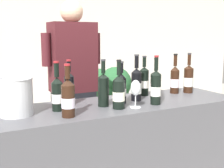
{
  "coord_description": "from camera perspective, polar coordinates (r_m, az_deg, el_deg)",
  "views": [
    {
      "loc": [
        -0.88,
        -1.84,
        1.43
      ],
      "look_at": [
        0.06,
        0.0,
        1.09
      ],
      "focal_mm": 46.76,
      "sensor_mm": 36.0,
      "label": 1
    }
  ],
  "objects": [
    {
      "name": "wine_bottle_7",
      "position": [
        2.43,
        6.28,
        0.61
      ],
      "size": [
        0.08,
        0.08,
        0.33
      ],
      "color": "black",
      "rests_on": "counter"
    },
    {
      "name": "potted_shrub",
      "position": [
        3.71,
        -0.37,
        -2.19
      ],
      "size": [
        0.56,
        0.53,
        1.04
      ],
      "color": "brown",
      "rests_on": "ground_plane"
    },
    {
      "name": "wine_glass",
      "position": [
        2.01,
        4.65,
        -1.0
      ],
      "size": [
        0.08,
        0.08,
        0.19
      ],
      "color": "silver",
      "rests_on": "counter"
    },
    {
      "name": "ice_bucket",
      "position": [
        1.91,
        -18.32,
        -2.32
      ],
      "size": [
        0.22,
        0.22,
        0.24
      ],
      "color": "silver",
      "rests_on": "counter"
    },
    {
      "name": "wine_bottle_9",
      "position": [
        2.37,
        8.53,
        0.06
      ],
      "size": [
        0.09,
        0.09,
        0.32
      ],
      "color": "black",
      "rests_on": "counter"
    },
    {
      "name": "wine_bottle_2",
      "position": [
        2.56,
        12.16,
        0.88
      ],
      "size": [
        0.08,
        0.08,
        0.34
      ],
      "color": "black",
      "rests_on": "counter"
    },
    {
      "name": "wine_bottle_10",
      "position": [
        2.04,
        -1.7,
        -0.9
      ],
      "size": [
        0.08,
        0.08,
        0.33
      ],
      "color": "black",
      "rests_on": "counter"
    },
    {
      "name": "wine_bottle_8",
      "position": [
        1.8,
        -8.59,
        -2.69
      ],
      "size": [
        0.08,
        0.08,
        0.33
      ],
      "color": "black",
      "rests_on": "counter"
    },
    {
      "name": "counter",
      "position": [
        2.25,
        -1.36,
        -15.8
      ],
      "size": [
        2.15,
        0.59,
        0.94
      ],
      "primitive_type": "cube",
      "color": "#4C4C51",
      "rests_on": "ground_plane"
    },
    {
      "name": "wall_back",
      "position": [
        4.52,
        -16.02,
        8.78
      ],
      "size": [
        8.0,
        0.1,
        2.8
      ],
      "primitive_type": "cube",
      "color": "beige",
      "rests_on": "ground_plane"
    },
    {
      "name": "person_server",
      "position": [
        2.72,
        -7.59,
        -2.92
      ],
      "size": [
        0.56,
        0.25,
        1.74
      ],
      "color": "black",
      "rests_on": "ground_plane"
    },
    {
      "name": "wine_bottle_1",
      "position": [
        2.11,
        -8.36,
        -0.85
      ],
      "size": [
        0.07,
        0.07,
        0.33
      ],
      "color": "black",
      "rests_on": "counter"
    },
    {
      "name": "wine_bottle_5",
      "position": [
        1.96,
        -10.67,
        -1.79
      ],
      "size": [
        0.07,
        0.07,
        0.33
      ],
      "color": "black",
      "rests_on": "counter"
    },
    {
      "name": "wine_bottle_4",
      "position": [
        2.14,
        1.81,
        -0.78
      ],
      "size": [
        0.07,
        0.07,
        0.31
      ],
      "color": "black",
      "rests_on": "counter"
    },
    {
      "name": "wine_bottle_11",
      "position": [
        1.98,
        1.33,
        -1.55
      ],
      "size": [
        0.08,
        0.08,
        0.34
      ],
      "color": "black",
      "rests_on": "counter"
    },
    {
      "name": "wine_bottle_6",
      "position": [
        2.22,
        4.78,
        -0.05
      ],
      "size": [
        0.08,
        0.08,
        0.35
      ],
      "color": "black",
      "rests_on": "counter"
    },
    {
      "name": "wine_bottle_0",
      "position": [
        2.12,
        8.56,
        -0.6
      ],
      "size": [
        0.08,
        0.08,
        0.35
      ],
      "color": "black",
      "rests_on": "counter"
    },
    {
      "name": "wine_bottle_3",
      "position": [
        2.61,
        14.72,
        0.97
      ],
      "size": [
        0.08,
        0.08,
        0.35
      ],
      "color": "black",
      "rests_on": "counter"
    }
  ]
}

